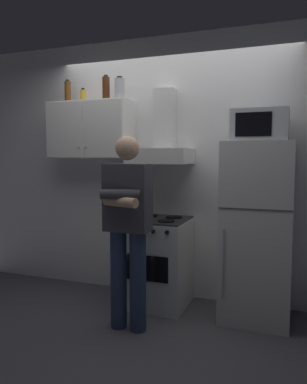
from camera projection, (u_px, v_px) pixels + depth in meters
ground_plane at (154, 314)px, 3.55m from camera, size 7.00×7.00×0.00m
back_wall_tiled at (173, 168)px, 3.99m from camera, size 4.80×0.10×2.70m
upper_cabinet at (91, 130)px, 4.04m from camera, size 0.90×0.37×0.60m
stove_oven at (158, 262)px, 3.76m from camera, size 0.60×0.62×0.87m
range_hood at (162, 144)px, 3.78m from camera, size 0.60×0.44×0.75m
refrigerator at (257, 232)px, 3.40m from camera, size 0.60×0.62×1.60m
microwave at (260, 126)px, 3.33m from camera, size 0.48×0.37×0.28m
person_standing at (127, 225)px, 3.17m from camera, size 0.38×0.33×1.64m
bottle_spice_jar at (83, 96)px, 4.06m from camera, size 0.06×0.06×0.15m
bottle_canister_steel at (120, 89)px, 3.87m from camera, size 0.10×0.10×0.23m
bottle_rum_dark at (106, 89)px, 3.94m from camera, size 0.08×0.08×0.26m
bottle_beer_brown at (68, 92)px, 4.12m from camera, size 0.07×0.07×0.25m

